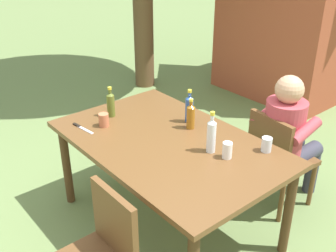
% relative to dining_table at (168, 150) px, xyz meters
% --- Properties ---
extents(ground_plane, '(24.00, 24.00, 0.00)m').
position_rel_dining_table_xyz_m(ground_plane, '(0.00, 0.00, -0.69)').
color(ground_plane, '#6B844C').
extents(dining_table, '(1.72, 1.09, 0.77)m').
position_rel_dining_table_xyz_m(dining_table, '(0.00, 0.00, 0.00)').
color(dining_table, brown).
rests_on(dining_table, ground_plane).
extents(chair_far_right, '(0.48, 0.48, 0.87)m').
position_rel_dining_table_xyz_m(chair_far_right, '(0.38, 0.84, -0.20)').
color(chair_far_right, brown).
rests_on(chair_far_right, ground_plane).
extents(person_in_white_shirt, '(0.47, 0.61, 1.18)m').
position_rel_dining_table_xyz_m(person_in_white_shirt, '(0.39, 0.95, -0.04)').
color(person_in_white_shirt, '#B7424C').
rests_on(person_in_white_shirt, ground_plane).
extents(bottle_blue, '(0.06, 0.06, 0.27)m').
position_rel_dining_table_xyz_m(bottle_blue, '(-0.13, 0.33, 0.20)').
color(bottle_blue, '#2D56A3').
rests_on(bottle_blue, dining_table).
extents(bottle_clear, '(0.06, 0.06, 0.30)m').
position_rel_dining_table_xyz_m(bottle_clear, '(0.31, 0.13, 0.21)').
color(bottle_clear, white).
rests_on(bottle_clear, dining_table).
extents(bottle_amber, '(0.06, 0.06, 0.24)m').
position_rel_dining_table_xyz_m(bottle_amber, '(-0.04, 0.26, 0.19)').
color(bottle_amber, '#996019').
rests_on(bottle_amber, dining_table).
extents(bottle_olive, '(0.06, 0.06, 0.25)m').
position_rel_dining_table_xyz_m(bottle_olive, '(-0.62, -0.09, 0.19)').
color(bottle_olive, '#566623').
rests_on(bottle_olive, dining_table).
extents(cup_terracotta, '(0.08, 0.08, 0.11)m').
position_rel_dining_table_xyz_m(cup_terracotta, '(-0.50, -0.23, 0.13)').
color(cup_terracotta, '#BC6B47').
rests_on(cup_terracotta, dining_table).
extents(cup_glass, '(0.07, 0.07, 0.10)m').
position_rel_dining_table_xyz_m(cup_glass, '(0.55, 0.43, 0.13)').
color(cup_glass, silver).
rests_on(cup_glass, dining_table).
extents(cup_white, '(0.07, 0.07, 0.12)m').
position_rel_dining_table_xyz_m(cup_white, '(0.44, 0.15, 0.14)').
color(cup_white, white).
rests_on(cup_white, dining_table).
extents(table_knife, '(0.24, 0.05, 0.01)m').
position_rel_dining_table_xyz_m(table_knife, '(-0.58, -0.39, 0.09)').
color(table_knife, silver).
rests_on(table_knife, dining_table).
extents(backpack_by_near_side, '(0.29, 0.20, 0.39)m').
position_rel_dining_table_xyz_m(backpack_by_near_side, '(-1.23, 0.38, -0.50)').
color(backpack_by_near_side, maroon).
rests_on(backpack_by_near_side, ground_plane).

